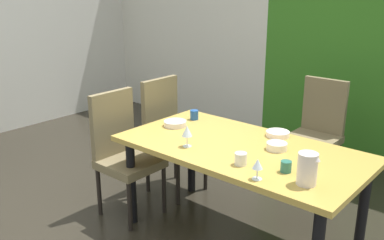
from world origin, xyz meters
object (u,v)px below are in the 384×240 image
(serving_bowl_east, at_px, (278,134))
(cup_rear, at_px, (286,167))
(wine_glass_near_shelf, at_px, (258,165))
(serving_bowl_south, at_px, (175,123))
(serving_bowl_north, at_px, (277,146))
(chair_left_far, at_px, (169,131))
(dining_table, at_px, (240,157))
(cup_front, at_px, (194,115))
(pitcher_west, at_px, (307,169))
(wine_glass_left, at_px, (187,132))
(cup_center, at_px, (241,159))
(chair_head_far, at_px, (317,128))
(chair_left_near, at_px, (123,149))

(serving_bowl_east, relative_size, cup_rear, 2.51)
(wine_glass_near_shelf, height_order, serving_bowl_south, wine_glass_near_shelf)
(serving_bowl_north, bearing_deg, serving_bowl_south, -174.68)
(chair_left_far, xyz_separation_m, cup_rear, (1.43, -0.46, 0.22))
(dining_table, xyz_separation_m, cup_front, (-0.66, 0.26, 0.13))
(dining_table, height_order, pitcher_west, pitcher_west)
(wine_glass_left, distance_m, wine_glass_near_shelf, 0.68)
(wine_glass_near_shelf, height_order, cup_center, wine_glass_near_shelf)
(chair_head_far, distance_m, pitcher_west, 1.69)
(chair_head_far, xyz_separation_m, cup_center, (0.19, -1.56, 0.24))
(wine_glass_left, xyz_separation_m, serving_bowl_east, (0.38, 0.61, -0.09))
(chair_left_near, bearing_deg, serving_bowl_south, 134.45)
(chair_left_far, height_order, wine_glass_left, chair_left_far)
(chair_head_far, height_order, wine_glass_left, chair_head_far)
(chair_left_near, distance_m, wine_glass_left, 0.75)
(chair_left_near, relative_size, cup_rear, 14.58)
(serving_bowl_south, bearing_deg, chair_head_far, 62.34)
(dining_table, xyz_separation_m, chair_left_near, (-0.97, -0.28, -0.10))
(chair_left_near, height_order, pitcher_west, chair_left_near)
(cup_rear, bearing_deg, serving_bowl_south, 169.60)
(chair_head_far, relative_size, cup_center, 12.54)
(wine_glass_left, xyz_separation_m, serving_bowl_north, (0.51, 0.36, -0.09))
(dining_table, distance_m, cup_rear, 0.50)
(wine_glass_left, xyz_separation_m, cup_front, (-0.37, 0.52, -0.07))
(dining_table, height_order, chair_left_near, chair_left_near)
(serving_bowl_north, bearing_deg, wine_glass_near_shelf, -72.84)
(wine_glass_left, bearing_deg, dining_table, 41.38)
(wine_glass_left, relative_size, cup_center, 1.94)
(chair_left_near, height_order, wine_glass_left, chair_left_near)
(chair_left_near, relative_size, chair_head_far, 1.02)
(chair_left_near, relative_size, cup_front, 12.75)
(chair_left_far, height_order, serving_bowl_south, chair_left_far)
(dining_table, xyz_separation_m, serving_bowl_north, (0.23, 0.11, 0.11))
(dining_table, bearing_deg, chair_left_near, -164.08)
(dining_table, xyz_separation_m, cup_center, (0.18, -0.27, 0.13))
(serving_bowl_north, distance_m, cup_front, 0.90)
(wine_glass_left, xyz_separation_m, wine_glass_near_shelf, (0.67, -0.13, -0.02))
(dining_table, bearing_deg, pitcher_west, -22.03)
(dining_table, distance_m, chair_left_far, 1.02)
(chair_left_near, distance_m, serving_bowl_south, 0.48)
(serving_bowl_south, distance_m, cup_front, 0.24)
(cup_center, bearing_deg, serving_bowl_north, 83.54)
(cup_rear, height_order, cup_center, cup_center)
(chair_left_near, height_order, wine_glass_near_shelf, chair_left_near)
(serving_bowl_north, distance_m, serving_bowl_east, 0.28)
(chair_left_far, height_order, cup_front, chair_left_far)
(cup_front, bearing_deg, chair_head_far, 57.23)
(chair_left_near, bearing_deg, cup_front, 150.10)
(serving_bowl_east, bearing_deg, chair_left_near, -149.26)
(serving_bowl_south, distance_m, pitcher_west, 1.32)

